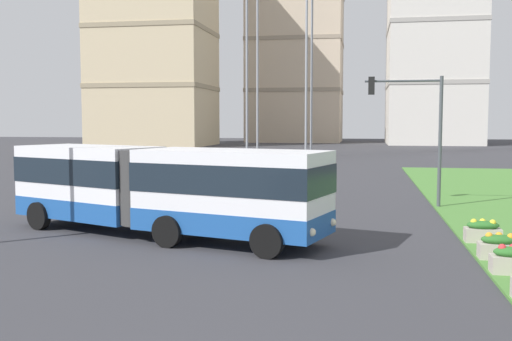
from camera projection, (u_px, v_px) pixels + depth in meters
articulated_bus at (160, 188)px, 19.97m from camera, size 11.94×6.16×3.00m
car_navy_sedan at (154, 190)px, 27.10m from camera, size 4.45×2.12×1.58m
flower_planter_4 at (499, 247)px, 16.42m from camera, size 1.10×0.56×0.74m
flower_planter_5 at (483, 231)px, 18.72m from camera, size 1.10×0.56×0.74m
traffic_light_far_right at (415, 118)px, 26.49m from camera, size 3.43×0.28×5.90m
apartment_tower_west at (154, 33)px, 94.59m from camera, size 17.92×15.57×35.88m
apartment_tower_westcentre at (296, 20)px, 112.28m from camera, size 17.54×15.78×46.21m
apartment_tower_centre at (434, 0)px, 100.75m from camera, size 15.34×18.15×48.89m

